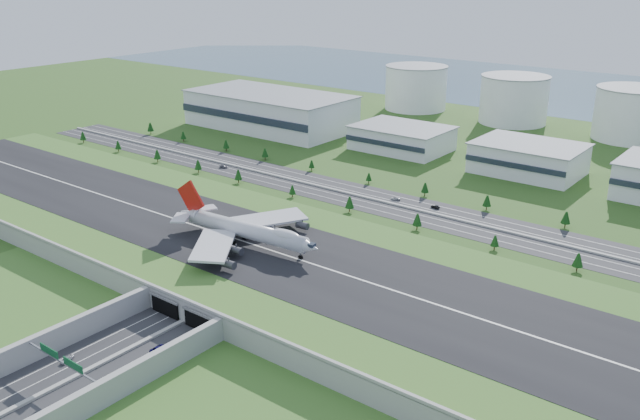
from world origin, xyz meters
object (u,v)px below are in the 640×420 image
Objects in this scene: fuel_tank_a at (416,88)px; car_7 at (396,198)px; car_0 at (67,359)px; car_2 at (159,349)px; car_4 at (223,166)px; car_5 at (435,207)px; boeing_747 at (245,230)px.

fuel_tank_a reaches higher than car_7.
car_0 is 0.80× the size of car_2.
car_4 is 0.97× the size of car_7.
car_5 is (4.69, 170.16, -0.07)m from car_2.
car_2 is at bearing -71.27° from fuel_tank_a.
fuel_tank_a reaches higher than car_2.
car_5 is at bearing 67.84° from car_0.
car_2 is (127.83, -377.00, -16.56)m from fuel_tank_a.
fuel_tank_a is 413.43m from car_0.
car_5 is at bearing -57.35° from fuel_tank_a.
car_0 reaches higher than car_7.
boeing_747 is 15.69× the size of car_5.
fuel_tank_a is at bearing -170.89° from car_7.
car_0 is at bearing -162.31° from car_4.
boeing_747 is 109.16m from car_5.
car_2 is at bearing -12.84° from car_7.
fuel_tank_a is 221.96m from car_4.
car_5 is at bearing -94.62° from car_2.
car_0 is at bearing -89.34° from boeing_747.
fuel_tank_a reaches higher than car_0.
car_0 is 209.19m from car_4.
boeing_747 reaches higher than car_2.
fuel_tank_a is 8.47× the size of car_2.
fuel_tank_a is at bearing -140.49° from car_5.
car_2 is 169.81m from car_7.
car_2 is 170.23m from car_5.
car_5 is at bearing -98.49° from car_4.
boeing_747 is 13.83× the size of car_7.
fuel_tank_a is 236.08m from car_7.
car_4 is (-111.94, 176.72, 0.06)m from car_0.
car_7 is at bearing 74.49° from car_0.
boeing_747 is 14.23× the size of car_4.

